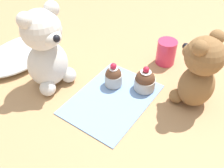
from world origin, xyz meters
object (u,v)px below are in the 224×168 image
object	(u,v)px
teddy_bear_tan	(199,72)
juice_glass	(166,52)
teddy_bear_cream	(46,50)
cupcake_near_tan_bear	(145,81)
cupcake_near_cream_bear	(113,76)

from	to	relation	value
teddy_bear_tan	juice_glass	bearing A→B (deg)	-116.84
teddy_bear_cream	cupcake_near_tan_bear	size ratio (longest dim) A/B	3.14
cupcake_near_tan_bear	juice_glass	size ratio (longest dim) A/B	0.96
teddy_bear_tan	teddy_bear_cream	bearing A→B (deg)	-52.67
teddy_bear_cream	juice_glass	size ratio (longest dim) A/B	3.00
juice_glass	teddy_bear_tan	bearing A→B (deg)	-130.18
juice_glass	cupcake_near_cream_bear	bearing A→B (deg)	158.96
cupcake_near_tan_bear	juice_glass	xyz separation A→B (m)	(0.15, 0.01, 0.01)
cupcake_near_cream_bear	cupcake_near_tan_bear	xyz separation A→B (m)	(0.04, -0.08, -0.00)
cupcake_near_cream_bear	cupcake_near_tan_bear	distance (m)	0.09
teddy_bear_tan	juice_glass	world-z (taller)	teddy_bear_tan
cupcake_near_cream_bear	cupcake_near_tan_bear	size ratio (longest dim) A/B	0.98
teddy_bear_tan	cupcake_near_cream_bear	world-z (taller)	teddy_bear_tan
teddy_bear_cream	teddy_bear_tan	distance (m)	0.39
teddy_bear_cream	cupcake_near_cream_bear	size ratio (longest dim) A/B	3.19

